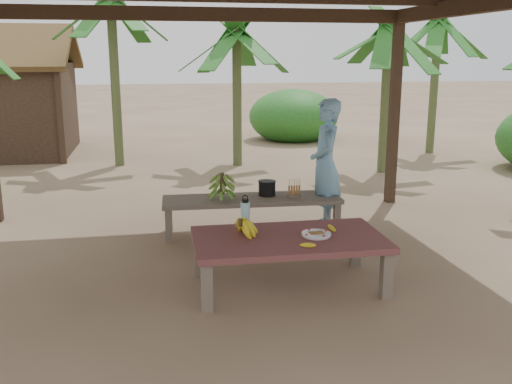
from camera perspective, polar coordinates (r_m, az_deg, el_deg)
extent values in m
plane|color=brown|center=(6.03, -2.82, -7.59)|extent=(80.00, 80.00, 0.00)
cube|color=black|center=(8.68, 13.65, 7.72)|extent=(0.13, 0.13, 2.70)
cube|color=black|center=(7.93, -5.47, 17.29)|extent=(5.80, 0.14, 0.18)
cube|color=black|center=(6.63, 22.80, 17.09)|extent=(0.14, 4.80, 0.18)
cube|color=brown|center=(5.01, -4.95, -9.47)|extent=(0.10, 0.10, 0.44)
cube|color=brown|center=(5.38, 12.93, -8.12)|extent=(0.10, 0.10, 0.44)
cube|color=brown|center=(5.79, -5.66, -6.25)|extent=(0.10, 0.10, 0.44)
cube|color=brown|center=(6.11, 9.93, -5.31)|extent=(0.10, 0.10, 0.44)
cube|color=maroon|center=(5.43, 3.31, -4.77)|extent=(1.82, 1.03, 0.06)
cube|color=brown|center=(6.86, -8.73, -3.34)|extent=(0.08, 0.08, 0.40)
cube|color=brown|center=(7.12, 8.09, -2.68)|extent=(0.08, 0.08, 0.40)
cube|color=brown|center=(7.30, -8.69, -2.30)|extent=(0.08, 0.08, 0.40)
cube|color=brown|center=(7.55, 7.14, -1.72)|extent=(0.08, 0.08, 0.40)
cube|color=brown|center=(7.08, -0.41, -0.76)|extent=(2.23, 0.71, 0.05)
cylinder|color=white|center=(5.44, 6.05, -4.36)|extent=(0.26, 0.26, 0.01)
cylinder|color=white|center=(5.44, 6.05, -4.20)|extent=(0.28, 0.28, 0.02)
cube|color=brown|center=(5.44, 6.05, -4.14)|extent=(0.15, 0.11, 0.02)
ellipsoid|color=yellow|center=(5.12, 5.22, -5.31)|extent=(0.17, 0.07, 0.04)
ellipsoid|color=yellow|center=(5.64, 7.59, -3.59)|extent=(0.07, 0.16, 0.04)
cylinder|color=#44B1D4|center=(5.63, -1.08, -2.34)|extent=(0.09, 0.09, 0.27)
cylinder|color=black|center=(5.59, -1.09, -0.88)|extent=(0.07, 0.07, 0.03)
torus|color=black|center=(5.58, -1.09, -0.58)|extent=(0.06, 0.01, 0.06)
cylinder|color=black|center=(7.17, 1.11, 0.37)|extent=(0.21, 0.21, 0.18)
imported|color=#679BC3|center=(7.25, 6.96, 2.74)|extent=(0.48, 0.65, 1.66)
cylinder|color=#596638|center=(10.99, 12.81, 8.90)|extent=(0.18, 0.18, 2.70)
cylinder|color=#596638|center=(11.41, -1.90, 9.30)|extent=(0.18, 0.18, 2.66)
cylinder|color=#596638|center=(11.69, -13.90, 10.51)|extent=(0.18, 0.18, 3.27)
cylinder|color=#596638|center=(13.51, 17.37, 9.95)|extent=(0.18, 0.18, 2.94)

